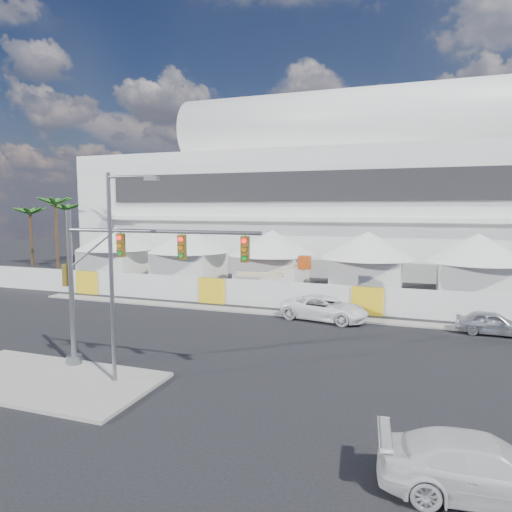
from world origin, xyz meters
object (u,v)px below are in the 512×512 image
(pickup_near, at_px, (484,468))
(traffic_mast, at_px, (108,282))
(sedan_silver, at_px, (493,323))
(pickup_curb, at_px, (325,308))
(boom_lift, at_px, (253,287))
(streetlight_median, at_px, (116,264))

(pickup_near, height_order, traffic_mast, traffic_mast)
(sedan_silver, distance_m, pickup_curb, 10.11)
(sedan_silver, bearing_deg, boom_lift, 75.12)
(sedan_silver, bearing_deg, pickup_curb, 91.02)
(sedan_silver, bearing_deg, pickup_near, 173.45)
(traffic_mast, bearing_deg, streetlight_median, -41.62)
(traffic_mast, bearing_deg, boom_lift, 88.30)
(pickup_near, height_order, boom_lift, boom_lift)
(streetlight_median, xyz_separation_m, boom_lift, (-0.77, 19.09, -4.21))
(pickup_curb, distance_m, traffic_mast, 15.30)
(streetlight_median, bearing_deg, pickup_curb, 66.54)
(streetlight_median, distance_m, boom_lift, 19.57)
(sedan_silver, height_order, traffic_mast, traffic_mast)
(sedan_silver, distance_m, boom_lift, 17.78)
(sedan_silver, relative_size, traffic_mast, 0.42)
(pickup_near, distance_m, traffic_mast, 15.94)
(pickup_curb, bearing_deg, sedan_silver, -80.31)
(sedan_silver, height_order, pickup_near, pickup_near)
(sedan_silver, bearing_deg, streetlight_median, 132.67)
(pickup_curb, relative_size, pickup_near, 1.07)
(pickup_near, distance_m, streetlight_median, 14.69)
(traffic_mast, bearing_deg, pickup_curb, 60.14)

